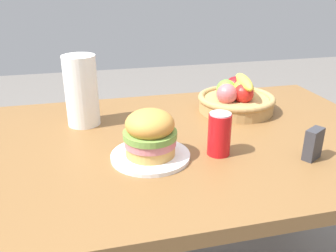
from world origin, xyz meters
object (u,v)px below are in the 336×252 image
(sandwich, at_px, (150,133))
(soda_can, at_px, (219,134))
(plate, at_px, (151,156))
(fruit_basket, at_px, (236,98))
(paper_towel_roll, at_px, (81,91))
(napkin_holder, at_px, (313,144))

(sandwich, height_order, soda_can, sandwich)
(plate, distance_m, sandwich, 0.07)
(soda_can, relative_size, fruit_basket, 0.43)
(soda_can, distance_m, paper_towel_roll, 0.50)
(plate, bearing_deg, fruit_basket, 37.71)
(paper_towel_roll, bearing_deg, plate, -59.89)
(sandwich, xyz_separation_m, soda_can, (0.20, -0.02, -0.01))
(napkin_holder, bearing_deg, sandwich, 135.36)
(napkin_holder, bearing_deg, paper_towel_roll, 115.70)
(plate, bearing_deg, soda_can, -6.40)
(plate, height_order, sandwich, sandwich)
(plate, xyz_separation_m, paper_towel_roll, (-0.18, 0.30, 0.11))
(soda_can, height_order, napkin_holder, soda_can)
(plate, relative_size, soda_can, 1.79)
(soda_can, xyz_separation_m, napkin_holder, (0.25, -0.09, -0.02))
(plate, relative_size, napkin_holder, 2.51)
(plate, bearing_deg, paper_towel_roll, 120.11)
(napkin_holder, bearing_deg, fruit_basket, 66.44)
(sandwich, xyz_separation_m, paper_towel_roll, (-0.18, 0.30, 0.04))
(fruit_basket, relative_size, paper_towel_roll, 1.21)
(sandwich, relative_size, fruit_basket, 0.52)
(sandwich, distance_m, fruit_basket, 0.50)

